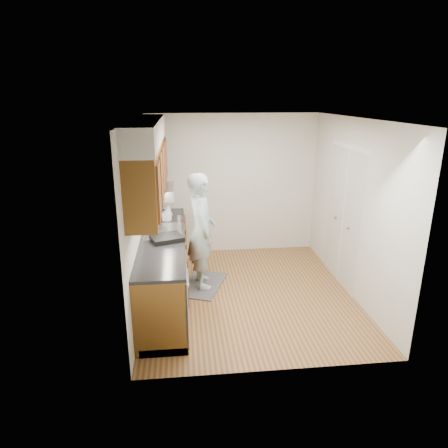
# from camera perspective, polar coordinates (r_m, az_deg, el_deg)

# --- Properties ---
(floor) EXTENTS (3.50, 3.50, 0.00)m
(floor) POSITION_cam_1_polar(r_m,az_deg,el_deg) (5.99, 3.41, -9.81)
(floor) COLOR olive
(floor) RESTS_ON ground
(ceiling) EXTENTS (3.50, 3.50, 0.00)m
(ceiling) POSITION_cam_1_polar(r_m,az_deg,el_deg) (5.32, 3.92, 14.80)
(ceiling) COLOR white
(ceiling) RESTS_ON wall_left
(wall_left) EXTENTS (0.02, 3.50, 2.50)m
(wall_left) POSITION_cam_1_polar(r_m,az_deg,el_deg) (5.48, -12.01, 1.24)
(wall_left) COLOR beige
(wall_left) RESTS_ON floor
(wall_right) EXTENTS (0.02, 3.50, 2.50)m
(wall_right) POSITION_cam_1_polar(r_m,az_deg,el_deg) (5.96, 18.02, 2.10)
(wall_right) COLOR beige
(wall_right) RESTS_ON floor
(wall_back) EXTENTS (3.00, 0.02, 2.50)m
(wall_back) POSITION_cam_1_polar(r_m,az_deg,el_deg) (7.20, 1.31, 5.61)
(wall_back) COLOR beige
(wall_back) RESTS_ON floor
(counter) EXTENTS (0.64, 2.80, 1.30)m
(counter) POSITION_cam_1_polar(r_m,az_deg,el_deg) (5.72, -8.51, -5.98)
(counter) COLOR brown
(counter) RESTS_ON floor
(upper_cabinets) EXTENTS (0.47, 2.80, 1.21)m
(upper_cabinets) POSITION_cam_1_polar(r_m,az_deg,el_deg) (5.35, -10.64, 8.63)
(upper_cabinets) COLOR brown
(upper_cabinets) RESTS_ON wall_left
(closet_door) EXTENTS (0.02, 1.22, 2.05)m
(closet_door) POSITION_cam_1_polar(r_m,az_deg,el_deg) (6.28, 16.64, 0.87)
(closet_door) COLOR silver
(closet_door) RESTS_ON wall_right
(floor_mat) EXTENTS (0.86, 1.08, 0.02)m
(floor_mat) POSITION_cam_1_polar(r_m,az_deg,el_deg) (6.22, -3.11, -8.62)
(floor_mat) COLOR slate
(floor_mat) RESTS_ON floor
(person) EXTENTS (0.55, 0.75, 1.96)m
(person) POSITION_cam_1_polar(r_m,az_deg,el_deg) (5.85, -3.27, 0.09)
(person) COLOR #9CB6BE
(person) RESTS_ON floor_mat
(soap_bottle_a) EXTENTS (0.12, 0.12, 0.27)m
(soap_bottle_a) POSITION_cam_1_polar(r_m,az_deg,el_deg) (6.17, -7.99, 1.67)
(soap_bottle_a) COLOR white
(soap_bottle_a) RESTS_ON counter
(soap_bottle_b) EXTENTS (0.12, 0.12, 0.21)m
(soap_bottle_b) POSITION_cam_1_polar(r_m,az_deg,el_deg) (6.19, -8.30, 1.40)
(soap_bottle_b) COLOR white
(soap_bottle_b) RESTS_ON counter
(soap_bottle_c) EXTENTS (0.18, 0.18, 0.17)m
(soap_bottle_c) POSITION_cam_1_polar(r_m,az_deg,el_deg) (6.33, -8.00, 1.61)
(soap_bottle_c) COLOR white
(soap_bottle_c) RESTS_ON counter
(soda_can) EXTENTS (0.07, 0.07, 0.11)m
(soda_can) POSITION_cam_1_polar(r_m,az_deg,el_deg) (6.22, -8.05, 1.00)
(soda_can) COLOR #A82C1C
(soda_can) RESTS_ON counter
(steel_can) EXTENTS (0.08, 0.08, 0.11)m
(steel_can) POSITION_cam_1_polar(r_m,az_deg,el_deg) (6.08, -6.41, 0.68)
(steel_can) COLOR #A5A5AA
(steel_can) RESTS_ON counter
(dish_rack) EXTENTS (0.50, 0.46, 0.06)m
(dish_rack) POSITION_cam_1_polar(r_m,az_deg,el_deg) (5.37, -8.21, -2.01)
(dish_rack) COLOR black
(dish_rack) RESTS_ON counter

